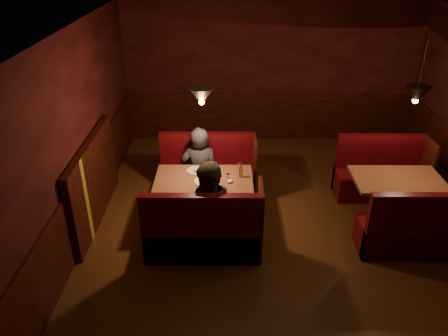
{
  "coord_description": "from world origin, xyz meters",
  "views": [
    {
      "loc": [
        -0.91,
        -5.32,
        3.95
      ],
      "look_at": [
        -0.95,
        0.28,
        0.95
      ],
      "focal_mm": 35.0,
      "sensor_mm": 36.0,
      "label": 1
    }
  ],
  "objects_px": {
    "main_table": "(205,189)",
    "main_bench_near": "(204,236)",
    "second_bench_far": "(379,177)",
    "diner_b": "(213,198)",
    "second_bench_near": "(415,233)",
    "second_table": "(396,190)",
    "main_bench_far": "(208,177)",
    "diner_a": "(199,156)"
  },
  "relations": [
    {
      "from": "main_bench_near",
      "to": "diner_a",
      "type": "bearing_deg",
      "value": 95.35
    },
    {
      "from": "main_bench_far",
      "to": "second_bench_far",
      "type": "bearing_deg",
      "value": 0.73
    },
    {
      "from": "main_bench_far",
      "to": "second_bench_far",
      "type": "relative_size",
      "value": 1.08
    },
    {
      "from": "main_bench_far",
      "to": "second_bench_near",
      "type": "height_order",
      "value": "main_bench_far"
    },
    {
      "from": "main_table",
      "to": "second_table",
      "type": "bearing_deg",
      "value": 1.24
    },
    {
      "from": "main_table",
      "to": "diner_a",
      "type": "height_order",
      "value": "diner_a"
    },
    {
      "from": "main_bench_far",
      "to": "main_bench_near",
      "type": "distance_m",
      "value": 1.64
    },
    {
      "from": "second_table",
      "to": "second_bench_near",
      "type": "height_order",
      "value": "second_bench_near"
    },
    {
      "from": "main_table",
      "to": "diner_b",
      "type": "xyz_separation_m",
      "value": [
        0.14,
        -0.66,
        0.26
      ]
    },
    {
      "from": "main_table",
      "to": "second_bench_far",
      "type": "distance_m",
      "value": 3.05
    },
    {
      "from": "second_bench_far",
      "to": "second_bench_near",
      "type": "bearing_deg",
      "value": -90.0
    },
    {
      "from": "diner_a",
      "to": "main_bench_near",
      "type": "bearing_deg",
      "value": 91.11
    },
    {
      "from": "second_bench_far",
      "to": "second_bench_near",
      "type": "height_order",
      "value": "same"
    },
    {
      "from": "second_bench_far",
      "to": "diner_a",
      "type": "xyz_separation_m",
      "value": [
        -3.03,
        -0.26,
        0.51
      ]
    },
    {
      "from": "diner_b",
      "to": "second_bench_near",
      "type": "bearing_deg",
      "value": 1.48
    },
    {
      "from": "diner_b",
      "to": "second_bench_far",
      "type": "bearing_deg",
      "value": 31.5
    },
    {
      "from": "second_table",
      "to": "diner_b",
      "type": "xyz_separation_m",
      "value": [
        -2.75,
        -0.72,
        0.3
      ]
    },
    {
      "from": "main_bench_near",
      "to": "diner_b",
      "type": "relative_size",
      "value": 0.93
    },
    {
      "from": "second_bench_far",
      "to": "diner_a",
      "type": "bearing_deg",
      "value": -175.08
    },
    {
      "from": "main_table",
      "to": "diner_b",
      "type": "bearing_deg",
      "value": -78.15
    },
    {
      "from": "main_bench_far",
      "to": "second_bench_near",
      "type": "xyz_separation_m",
      "value": [
        2.9,
        -1.55,
        -0.01
      ]
    },
    {
      "from": "second_bench_far",
      "to": "main_bench_far",
      "type": "bearing_deg",
      "value": -179.27
    },
    {
      "from": "second_bench_far",
      "to": "diner_b",
      "type": "distance_m",
      "value": 3.21
    },
    {
      "from": "main_bench_near",
      "to": "second_bench_near",
      "type": "relative_size",
      "value": 1.08
    },
    {
      "from": "main_table",
      "to": "main_bench_far",
      "type": "distance_m",
      "value": 0.86
    },
    {
      "from": "main_bench_near",
      "to": "diner_b",
      "type": "distance_m",
      "value": 0.55
    },
    {
      "from": "main_table",
      "to": "second_bench_far",
      "type": "relative_size",
      "value": 0.98
    },
    {
      "from": "main_table",
      "to": "diner_a",
      "type": "relative_size",
      "value": 0.86
    },
    {
      "from": "main_bench_near",
      "to": "second_table",
      "type": "distance_m",
      "value": 3.01
    },
    {
      "from": "second_table",
      "to": "main_bench_near",
      "type": "bearing_deg",
      "value": -162.9
    },
    {
      "from": "main_bench_near",
      "to": "second_table",
      "type": "xyz_separation_m",
      "value": [
        2.87,
        0.88,
        0.21
      ]
    },
    {
      "from": "second_table",
      "to": "second_bench_near",
      "type": "distance_m",
      "value": 0.82
    },
    {
      "from": "second_bench_near",
      "to": "diner_b",
      "type": "distance_m",
      "value": 2.83
    },
    {
      "from": "second_bench_near",
      "to": "diner_a",
      "type": "relative_size",
      "value": 0.87
    },
    {
      "from": "main_table",
      "to": "main_bench_near",
      "type": "height_order",
      "value": "main_bench_near"
    },
    {
      "from": "diner_b",
      "to": "main_table",
      "type": "bearing_deg",
      "value": 104.71
    },
    {
      "from": "second_bench_near",
      "to": "second_bench_far",
      "type": "bearing_deg",
      "value": 90.0
    },
    {
      "from": "second_table",
      "to": "second_bench_far",
      "type": "relative_size",
      "value": 0.9
    },
    {
      "from": "main_table",
      "to": "main_bench_near",
      "type": "bearing_deg",
      "value": -88.78
    },
    {
      "from": "main_table",
      "to": "second_table",
      "type": "xyz_separation_m",
      "value": [
        2.89,
        0.06,
        -0.04
      ]
    },
    {
      "from": "main_table",
      "to": "main_bench_near",
      "type": "distance_m",
      "value": 0.86
    },
    {
      "from": "second_bench_far",
      "to": "second_bench_near",
      "type": "distance_m",
      "value": 1.58
    }
  ]
}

